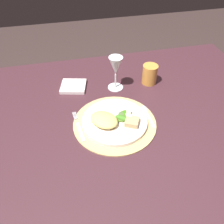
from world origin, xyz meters
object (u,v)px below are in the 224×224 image
object	(u,v)px
dinner_plate	(115,121)
amber_tumbler	(150,74)
wine_glass	(115,68)
fork	(79,127)
spoon	(146,113)
napkin	(73,86)
dining_table	(125,135)

from	to	relation	value
dinner_plate	amber_tumbler	size ratio (longest dim) A/B	2.76
wine_glass	fork	bearing A→B (deg)	-130.61
amber_tumbler	fork	bearing A→B (deg)	-147.44
dinner_plate	spoon	xyz separation A→B (m)	(0.14, 0.03, -0.01)
fork	wine_glass	size ratio (longest dim) A/B	1.02
napkin	amber_tumbler	size ratio (longest dim) A/B	1.22
spoon	amber_tumbler	xyz separation A→B (m)	(0.09, 0.22, 0.04)
dinner_plate	wine_glass	world-z (taller)	wine_glass
napkin	amber_tumbler	distance (m)	0.38
dining_table	napkin	distance (m)	0.34
napkin	spoon	bearing A→B (deg)	-42.52
wine_glass	amber_tumbler	distance (m)	0.19
spoon	wine_glass	world-z (taller)	wine_glass
dining_table	spoon	bearing A→B (deg)	-12.43
wine_glass	spoon	bearing A→B (deg)	-67.85
spoon	dining_table	bearing A→B (deg)	167.57
spoon	wine_glass	size ratio (longest dim) A/B	0.85
dining_table	spoon	xyz separation A→B (m)	(0.08, -0.02, 0.14)
spoon	wine_glass	xyz separation A→B (m)	(-0.09, 0.21, 0.11)
fork	napkin	world-z (taller)	napkin
dinner_plate	spoon	world-z (taller)	dinner_plate
dining_table	fork	size ratio (longest dim) A/B	8.37
dinner_plate	dining_table	bearing A→B (deg)	36.18
napkin	amber_tumbler	world-z (taller)	amber_tumbler
amber_tumbler	dinner_plate	bearing A→B (deg)	-133.67
wine_glass	dining_table	bearing A→B (deg)	-89.08
napkin	wine_glass	xyz separation A→B (m)	(0.20, -0.05, 0.11)
dining_table	napkin	world-z (taller)	napkin
dinner_plate	napkin	size ratio (longest dim) A/B	2.26
dining_table	wine_glass	distance (m)	0.31
dinner_plate	napkin	bearing A→B (deg)	115.93
dining_table	spoon	world-z (taller)	spoon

